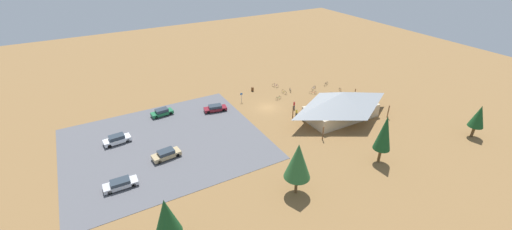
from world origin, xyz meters
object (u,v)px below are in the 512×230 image
Objects in this scene: visitor_at_bikes at (294,105)px; visitor_by_pavilion at (297,113)px; bicycle_orange_by_bin at (340,90)px; car_maroon_second_row at (215,108)px; bicycle_silver_trailside at (290,90)px; car_white_mid_lot at (117,139)px; bike_pavilion at (342,103)px; bicycle_purple_lone_west at (275,86)px; bicycle_blue_yard_right at (314,88)px; car_green_near_entry at (162,112)px; lot_sign at (241,96)px; pine_mideast at (298,161)px; bicycle_black_yard_center at (326,84)px; car_silver_end_stall at (121,184)px; bicycle_white_yard_front at (330,94)px; car_tan_aisle_side at (166,154)px; bicycle_red_back_row at (313,92)px; trash_bin at (252,89)px; bicycle_green_lone_east at (278,98)px; pine_east at (166,217)px; bicycle_yellow_near_sign at (284,92)px; pine_far_west at (479,117)px; pine_midwest at (384,133)px.

visitor_by_pavilion is at bearing 62.66° from visitor_at_bikes.
car_maroon_second_row is (28.92, -5.15, 0.34)m from bicycle_orange_by_bin.
bicycle_silver_trailside is 38.31m from car_white_mid_lot.
bicycle_orange_by_bin is at bearing 169.90° from car_maroon_second_row.
bike_pavilion is 19.23m from bicycle_purple_lone_west.
car_green_near_entry is (34.38, -4.67, 0.39)m from bicycle_blue_yard_right.
visitor_by_pavilion is at bearing 119.94° from lot_sign.
bicycle_black_yard_center is (-28.10, -27.01, -5.05)m from pine_mideast.
bicycle_blue_yard_right is at bearing -163.22° from car_silver_end_stall.
bike_pavilion reaches higher than bicycle_purple_lone_west.
bicycle_purple_lone_west is (3.26, -18.76, -2.71)m from bike_pavilion.
lot_sign reaches higher than bicycle_white_yard_front.
bicycle_purple_lone_west reaches higher than bicycle_black_yard_center.
bicycle_silver_trailside is 0.97× the size of bicycle_purple_lone_west.
bicycle_purple_lone_west is 0.35× the size of car_tan_aisle_side.
car_maroon_second_row is (22.63, -3.20, 0.34)m from bicycle_red_back_row.
trash_bin is 12.47m from visitor_at_bikes.
lot_sign is 11.08m from bicycle_purple_lone_west.
car_tan_aisle_side reaches higher than bicycle_black_yard_center.
bicycle_black_yard_center is (-14.14, -0.93, 0.02)m from bicycle_green_lone_east.
bicycle_red_back_row is (-40.22, -25.53, -4.81)m from pine_east.
lot_sign is 1.24× the size of visitor_at_bikes.
car_tan_aisle_side is 2.67× the size of visitor_by_pavilion.
bicycle_red_back_row is at bearing 126.43° from bicycle_purple_lone_west.
car_tan_aisle_side is at bearing -51.39° from pine_mideast.
trash_bin is 44.70m from pine_east.
pine_east is 33.38m from car_green_near_entry.
bike_pavilion reaches higher than car_white_mid_lot.
bicycle_yellow_near_sign reaches higher than bicycle_white_yard_front.
pine_far_west is at bearing 132.95° from bike_pavilion.
pine_far_west is 36.34m from bicycle_silver_trailside.
trash_bin is 0.19× the size of car_maroon_second_row.
bicycle_yellow_near_sign is (-10.40, 0.96, -1.03)m from lot_sign.
bike_pavilion is 8.88m from visitor_by_pavilion.
visitor_by_pavilion reaches higher than bicycle_black_yard_center.
bicycle_purple_lone_west is (-0.19, -4.06, 0.02)m from bicycle_yellow_near_sign.
car_tan_aisle_side is (-4.38, -17.67, -4.41)m from pine_east.
pine_far_west reaches higher than bicycle_purple_lone_west.
bicycle_black_yard_center is 15.07m from visitor_at_bikes.
lot_sign is at bearing -15.67° from bicycle_orange_by_bin.
pine_midwest is 34.15m from car_tan_aisle_side.
car_white_mid_lot is at bearing -96.75° from car_silver_end_stall.
pine_midwest is 5.03× the size of bicycle_blue_yard_right.
car_maroon_second_row is at bearing -60.99° from pine_midwest.
visitor_by_pavilion reaches higher than bicycle_orange_by_bin.
bicycle_orange_by_bin is (-17.52, 10.12, -0.09)m from trash_bin.
car_tan_aisle_side is at bearing 20.41° from bicycle_yellow_near_sign.
pine_mideast is at bearing 54.20° from visitor_by_pavilion.
visitor_at_bikes reaches higher than bicycle_black_yard_center.
car_tan_aisle_side is (33.61, -3.47, -2.36)m from bike_pavilion.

